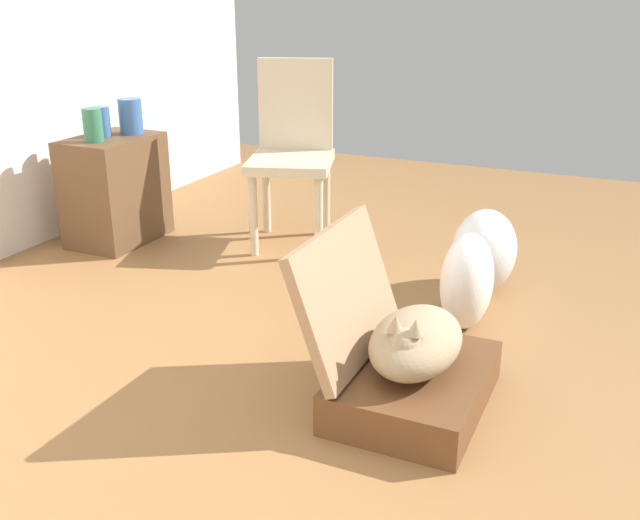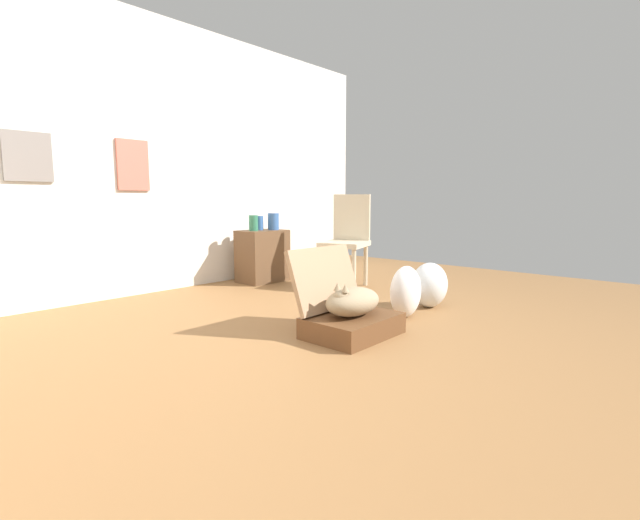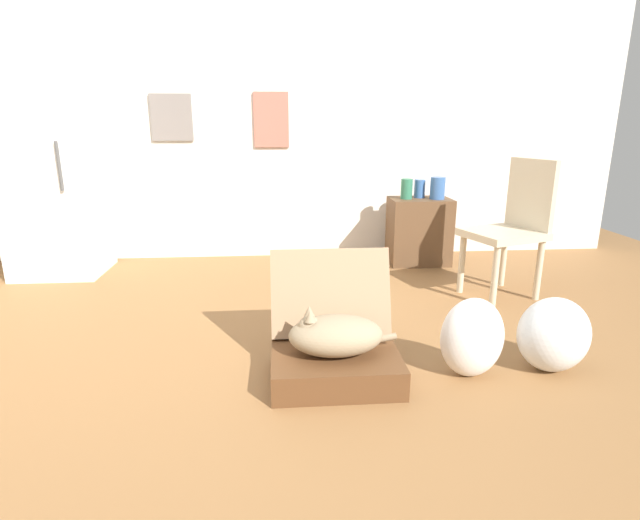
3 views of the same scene
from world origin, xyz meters
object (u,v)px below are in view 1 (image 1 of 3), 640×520
Objects in this scene: cat at (415,342)px; plastic_bag_clear at (484,250)px; chair at (293,148)px; side_table at (115,190)px; plastic_bag_white at (467,281)px; vase_round at (101,122)px; vase_short at (131,116)px; vase_tall at (93,125)px; suitcase_base at (414,386)px.

plastic_bag_clear is (1.08, 0.02, -0.05)m from cat.
plastic_bag_clear is 1.17m from chair.
side_table is at bearing 64.28° from cat.
plastic_bag_white is at bearing -0.63° from cat.
plastic_bag_clear is at bearing -86.25° from vase_round.
cat is 2.24m from vase_short.
vase_tall is at bearing 172.46° from vase_short.
cat is at bearing -179.10° from plastic_bag_clear.
plastic_bag_white is 2.56× the size of vase_round.
plastic_bag_white is at bearing -102.14° from vase_short.
vase_round is at bearing 90.00° from side_table.
suitcase_base is at bearing -69.08° from chair.
cat is 2.26m from vase_round.
suitcase_base is 3.29× the size of vase_short.
side_table is at bearing 81.69° from plastic_bag_white.
chair is (1.35, 1.11, 0.27)m from cat.
chair is (0.69, 1.12, 0.31)m from plastic_bag_white.
plastic_bag_clear is (1.07, 0.02, 0.12)m from suitcase_base.
plastic_bag_clear is 1.95m from side_table.
side_table is 0.40m from vase_short.
plastic_bag_clear is 2.05m from vase_round.
side_table reaches higher than suitcase_base.
vase_round is (0.95, 2.01, 0.41)m from cat.
plastic_bag_white is 0.70× the size of side_table.
vase_tall is at bearing -166.40° from chair.
vase_tall is 0.18× the size of chair.
side_table is 3.08× the size of vase_short.
chair reaches higher than vase_tall.
suitcase_base is 1.52× the size of plastic_bag_white.
vase_tall is (-0.13, -0.01, 0.36)m from side_table.
vase_short reaches higher than side_table.
suitcase_base is at bearing -179.08° from plastic_bag_clear.
vase_round is (0.94, 2.01, 0.57)m from suitcase_base.
vase_round is (0.13, 0.06, -0.01)m from vase_tall.
plastic_bag_white is at bearing -98.31° from side_table.
vase_round reaches higher than plastic_bag_white.
vase_round reaches higher than suitcase_base.
side_table is 3.39× the size of vase_tall.
vase_tall reaches higher than side_table.
chair is (0.28, 1.09, 0.32)m from plastic_bag_clear.
vase_short is at bearing 60.82° from cat.
plastic_bag_clear is 1.96m from vase_short.
chair is at bearing -64.61° from side_table.
plastic_bag_clear reaches higher than cat.
vase_tall is at bearing 67.45° from suitcase_base.
chair reaches higher than side_table.
vase_short is 1.19× the size of vase_round.
suitcase_base is 1.16× the size of cat.
plastic_bag_clear is 0.66× the size of side_table.
side_table is at bearing 64.45° from suitcase_base.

